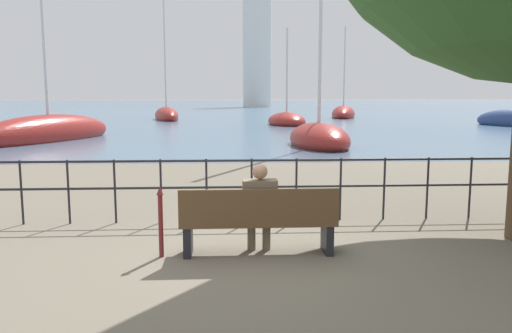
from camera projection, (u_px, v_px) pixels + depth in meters
The scene contains 12 objects.
ground_plane at pixel (258, 253), 6.60m from camera, with size 1000.00×1000.00×0.00m, color #706656.
harbor_water at pixel (228, 103), 163.95m from camera, with size 600.00×300.00×0.01m.
park_bench at pixel (259, 222), 6.48m from camera, with size 2.04×0.45×0.90m.
seated_person_left at pixel (260, 204), 6.53m from camera, with size 0.45×0.35×1.20m.
promenade_railing at pixel (252, 180), 8.22m from camera, with size 10.45×0.04×1.05m.
closed_umbrella at pixel (161, 218), 6.39m from camera, with size 0.09×0.09×0.93m.
sailboat_0 at pixel (166, 116), 45.20m from camera, with size 3.61×8.07×11.72m.
sailboat_1 at pixel (319, 138), 20.92m from camera, with size 2.60×5.36×11.74m.
sailboat_2 at pixel (49, 133), 23.53m from camera, with size 5.02×8.76×9.07m.
sailboat_4 at pixel (343, 114), 50.09m from camera, with size 4.21×8.49×9.44m.
sailboat_5 at pixel (286, 121), 36.77m from camera, with size 3.17×5.34×7.40m.
harbor_lighthouse at pixel (257, 46), 102.24m from camera, with size 5.89×5.89×26.61m.
Camera 1 is at (-0.40, -6.37, 2.05)m, focal length 35.00 mm.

